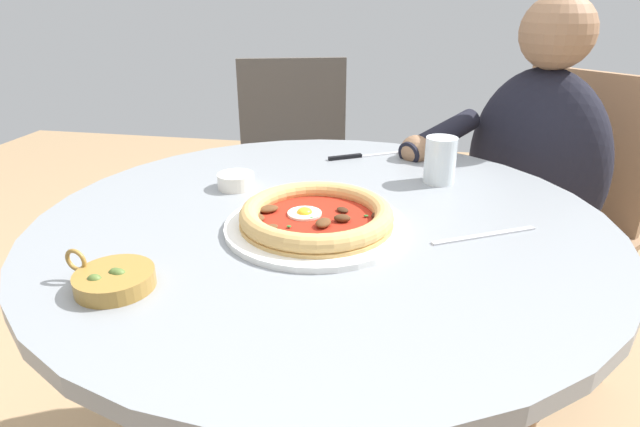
# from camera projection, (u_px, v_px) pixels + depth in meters

# --- Properties ---
(dining_table) EXTENTS (1.00, 1.00, 0.74)m
(dining_table) POSITION_uv_depth(u_px,v_px,m) (323.00, 289.00, 0.98)
(dining_table) COLOR gray
(dining_table) RESTS_ON ground
(pizza_on_plate) EXTENTS (0.31, 0.31, 0.04)m
(pizza_on_plate) POSITION_uv_depth(u_px,v_px,m) (316.00, 218.00, 0.86)
(pizza_on_plate) COLOR white
(pizza_on_plate) RESTS_ON dining_table
(water_glass) EXTENTS (0.06, 0.06, 0.09)m
(water_glass) POSITION_uv_depth(u_px,v_px,m) (440.00, 163.00, 1.06)
(water_glass) COLOR silver
(water_glass) RESTS_ON dining_table
(steak_knife) EXTENTS (0.19, 0.12, 0.01)m
(steak_knife) POSITION_uv_depth(u_px,v_px,m) (358.00, 156.00, 1.23)
(steak_knife) COLOR silver
(steak_knife) RESTS_ON dining_table
(ramekin_capers) EXTENTS (0.07, 0.07, 0.03)m
(ramekin_capers) POSITION_uv_depth(u_px,v_px,m) (236.00, 180.00, 1.04)
(ramekin_capers) COLOR white
(ramekin_capers) RESTS_ON dining_table
(olive_pan) EXTENTS (0.13, 0.10, 0.05)m
(olive_pan) POSITION_uv_depth(u_px,v_px,m) (114.00, 279.00, 0.69)
(olive_pan) COLOR olive
(olive_pan) RESTS_ON dining_table
(fork_utensil) EXTENTS (0.17, 0.10, 0.00)m
(fork_utensil) POSITION_uv_depth(u_px,v_px,m) (484.00, 235.00, 0.84)
(fork_utensil) COLOR #BCBCC1
(fork_utensil) RESTS_ON dining_table
(diner_person) EXTENTS (0.56, 0.44, 1.10)m
(diner_person) POSITION_uv_depth(u_px,v_px,m) (521.00, 238.00, 1.41)
(diner_person) COLOR #282833
(diner_person) RESTS_ON ground
(cafe_chair_diner) EXTENTS (0.59, 0.59, 0.91)m
(cafe_chair_diner) POSITION_uv_depth(u_px,v_px,m) (555.00, 205.00, 1.47)
(cafe_chair_diner) COLOR #957050
(cafe_chair_diner) RESTS_ON ground
(cafe_chair_spare_far) EXTENTS (0.53, 0.53, 0.89)m
(cafe_chair_spare_far) POSITION_uv_depth(u_px,v_px,m) (295.00, 165.00, 1.86)
(cafe_chair_spare_far) COLOR #504A45
(cafe_chair_spare_far) RESTS_ON ground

